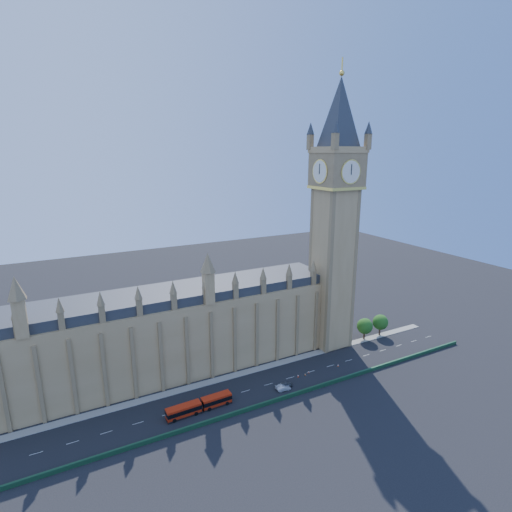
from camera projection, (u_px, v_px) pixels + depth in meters
name	position (u px, v px, depth m)	size (l,w,h in m)	color
ground	(257.00, 388.00, 122.62)	(400.00, 400.00, 0.00)	black
palace_westminster	(156.00, 335.00, 126.85)	(120.00, 20.00, 28.00)	#A2824E
elizabeth_tower	(336.00, 199.00, 138.02)	(20.59, 20.59, 105.00)	#A2824E
bridge_parapet	(272.00, 402.00, 114.74)	(160.00, 0.60, 1.20)	#1E4C2D
kerb_north	(244.00, 373.00, 130.76)	(160.00, 3.00, 0.16)	gray
tree_east_near	(365.00, 326.00, 153.25)	(6.00, 6.00, 8.50)	#382619
tree_east_far	(381.00, 322.00, 156.83)	(6.00, 6.00, 8.50)	#382619
red_bus	(199.00, 406.00, 111.08)	(19.00, 3.54, 3.22)	red
car_grey	(285.00, 385.00, 122.87)	(1.84, 4.57, 1.56)	#474A4F
car_silver	(284.00, 388.00, 121.05)	(1.45, 4.16, 1.37)	#B7B9BF
car_white	(282.00, 386.00, 122.43)	(1.85, 4.55, 1.32)	silver
cone_a	(338.00, 365.00, 134.75)	(0.61, 0.61, 0.77)	black
cone_b	(309.00, 372.00, 130.74)	(0.46, 0.46, 0.65)	black
cone_c	(305.00, 374.00, 129.38)	(0.52, 0.52, 0.64)	black
cone_d	(298.00, 376.00, 128.31)	(0.62, 0.62, 0.80)	black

